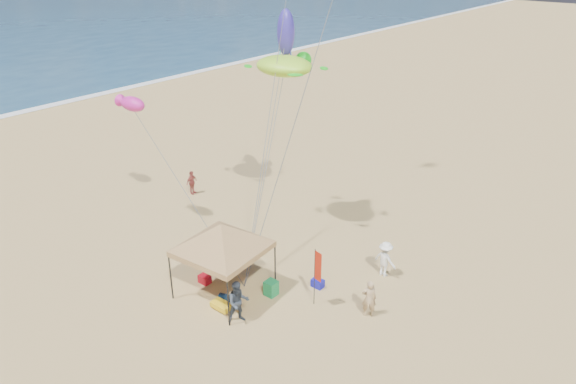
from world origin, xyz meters
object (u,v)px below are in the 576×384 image
(person_near_b, at_px, (238,302))
(person_far_a, at_px, (192,182))
(cooler_blue, at_px, (318,283))
(chair_yellow, at_px, (222,248))
(beach_cart, at_px, (221,305))
(person_near_c, at_px, (385,259))
(cooler_red, at_px, (205,279))
(person_near_a, at_px, (369,298))
(canopy_tent, at_px, (221,227))
(feather_flag, at_px, (317,269))
(chair_green, at_px, (271,288))

(person_near_b, distance_m, person_far_a, 12.87)
(cooler_blue, relative_size, chair_yellow, 0.77)
(beach_cart, relative_size, person_far_a, 0.60)
(chair_yellow, height_order, beach_cart, chair_yellow)
(beach_cart, bearing_deg, person_near_c, 58.61)
(person_near_c, bearing_deg, beach_cart, 65.35)
(cooler_red, xyz_separation_m, person_near_a, (7.01, 2.71, 0.66))
(canopy_tent, bearing_deg, person_far_a, 146.06)
(beach_cart, xyz_separation_m, person_near_b, (1.10, -0.08, 0.74))
(canopy_tent, xyz_separation_m, feather_flag, (3.70, 1.82, -1.49))
(feather_flag, bearing_deg, beach_cart, -136.94)
(cooler_red, relative_size, beach_cart, 0.60)
(person_near_a, bearing_deg, chair_yellow, -32.34)
(chair_yellow, bearing_deg, cooler_red, -63.18)
(cooler_red, bearing_deg, feather_flag, 20.67)
(canopy_tent, distance_m, person_near_a, 6.81)
(canopy_tent, xyz_separation_m, cooler_red, (-1.26, -0.05, -3.14))
(cooler_red, xyz_separation_m, person_far_a, (-7.67, 6.06, 0.56))
(canopy_tent, relative_size, person_near_b, 3.43)
(feather_flag, height_order, chair_yellow, feather_flag)
(cooler_red, xyz_separation_m, beach_cart, (2.00, -0.89, 0.01))
(person_near_b, height_order, person_near_c, person_near_b)
(beach_cart, xyz_separation_m, person_far_a, (-9.68, 6.95, 0.55))
(cooler_blue, distance_m, person_near_a, 2.92)
(feather_flag, bearing_deg, cooler_red, -159.33)
(person_near_a, relative_size, person_far_a, 1.14)
(feather_flag, height_order, beach_cart, feather_flag)
(cooler_red, height_order, person_far_a, person_far_a)
(canopy_tent, distance_m, chair_green, 3.63)
(chair_green, bearing_deg, beach_cart, -114.11)
(feather_flag, distance_m, person_far_a, 13.35)
(cooler_blue, height_order, person_near_a, person_near_a)
(feather_flag, distance_m, person_near_c, 4.11)
(feather_flag, relative_size, person_near_c, 1.56)
(person_near_b, height_order, person_far_a, person_near_b)
(beach_cart, bearing_deg, feather_flag, 43.06)
(person_near_a, bearing_deg, feather_flag, -13.30)
(person_far_a, bearing_deg, canopy_tent, -131.01)
(feather_flag, height_order, person_near_a, feather_flag)
(person_near_c, bearing_deg, chair_green, 62.25)
(feather_flag, xyz_separation_m, person_far_a, (-12.63, 4.19, -1.10))
(person_near_a, distance_m, person_near_c, 3.16)
(feather_flag, xyz_separation_m, chair_yellow, (-6.09, 0.38, -1.49))
(feather_flag, distance_m, cooler_blue, 2.15)
(person_near_a, height_order, person_near_c, person_near_c)
(cooler_red, distance_m, cooler_blue, 5.16)
(person_near_a, bearing_deg, cooler_blue, -41.67)
(chair_green, distance_m, person_near_c, 5.47)
(cooler_red, height_order, person_near_c, person_near_c)
(chair_green, distance_m, person_far_a, 11.68)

